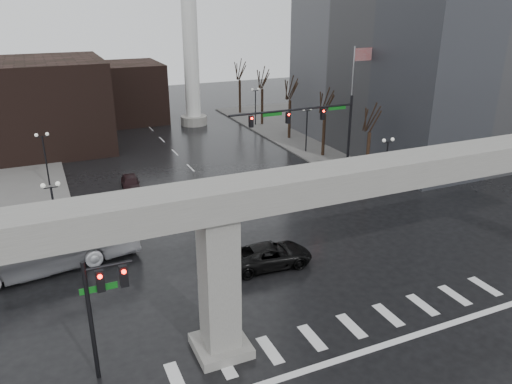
% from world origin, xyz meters
% --- Properties ---
extents(ground, '(160.00, 160.00, 0.00)m').
position_xyz_m(ground, '(0.00, 0.00, 0.00)').
color(ground, black).
rests_on(ground, ground).
extents(sidewalk_ne, '(28.00, 36.00, 0.15)m').
position_xyz_m(sidewalk_ne, '(26.00, 36.00, 0.07)').
color(sidewalk_ne, '#605E5C').
rests_on(sidewalk_ne, ground).
extents(elevated_guideway, '(48.00, 2.60, 8.70)m').
position_xyz_m(elevated_guideway, '(1.26, 0.00, 6.88)').
color(elevated_guideway, gray).
rests_on(elevated_guideway, ground).
extents(building_far_left, '(16.00, 14.00, 10.00)m').
position_xyz_m(building_far_left, '(-14.00, 42.00, 5.00)').
color(building_far_left, black).
rests_on(building_far_left, ground).
extents(building_far_mid, '(10.00, 10.00, 8.00)m').
position_xyz_m(building_far_mid, '(-2.00, 52.00, 4.00)').
color(building_far_mid, black).
rests_on(building_far_mid, ground).
extents(smokestack, '(3.60, 3.60, 30.00)m').
position_xyz_m(smokestack, '(6.00, 46.00, 13.35)').
color(smokestack, silver).
rests_on(smokestack, ground).
extents(signal_mast_arm, '(12.12, 0.43, 8.00)m').
position_xyz_m(signal_mast_arm, '(8.99, 18.80, 5.83)').
color(signal_mast_arm, black).
rests_on(signal_mast_arm, ground).
extents(signal_left_pole, '(2.30, 0.30, 6.00)m').
position_xyz_m(signal_left_pole, '(-12.25, 0.50, 4.07)').
color(signal_left_pole, black).
rests_on(signal_left_pole, ground).
extents(flagpole_assembly, '(2.06, 0.12, 12.00)m').
position_xyz_m(flagpole_assembly, '(15.29, 22.00, 7.53)').
color(flagpole_assembly, silver).
rests_on(flagpole_assembly, ground).
extents(lamp_right_0, '(1.22, 0.32, 5.11)m').
position_xyz_m(lamp_right_0, '(13.50, 14.00, 3.47)').
color(lamp_right_0, black).
rests_on(lamp_right_0, ground).
extents(lamp_right_1, '(1.22, 0.32, 5.11)m').
position_xyz_m(lamp_right_1, '(13.50, 28.00, 3.47)').
color(lamp_right_1, black).
rests_on(lamp_right_1, ground).
extents(lamp_right_2, '(1.22, 0.32, 5.11)m').
position_xyz_m(lamp_right_2, '(13.50, 42.00, 3.47)').
color(lamp_right_2, black).
rests_on(lamp_right_2, ground).
extents(lamp_left_0, '(1.22, 0.32, 5.11)m').
position_xyz_m(lamp_left_0, '(-13.50, 14.00, 3.47)').
color(lamp_left_0, black).
rests_on(lamp_left_0, ground).
extents(lamp_left_1, '(1.22, 0.32, 5.11)m').
position_xyz_m(lamp_left_1, '(-13.50, 28.00, 3.47)').
color(lamp_left_1, black).
rests_on(lamp_left_1, ground).
extents(lamp_left_2, '(1.22, 0.32, 5.11)m').
position_xyz_m(lamp_left_2, '(-13.50, 42.00, 3.47)').
color(lamp_left_2, black).
rests_on(lamp_left_2, ground).
extents(tree_right_0, '(1.09, 1.58, 7.50)m').
position_xyz_m(tree_right_0, '(14.53, 18.02, 2.79)').
color(tree_right_0, black).
rests_on(tree_right_0, ground).
extents(tree_right_1, '(1.09, 1.61, 7.67)m').
position_xyz_m(tree_right_1, '(14.53, 26.02, 2.85)').
color(tree_right_1, black).
rests_on(tree_right_1, ground).
extents(tree_right_2, '(1.10, 1.63, 7.85)m').
position_xyz_m(tree_right_2, '(14.53, 34.02, 2.91)').
color(tree_right_2, black).
rests_on(tree_right_2, ground).
extents(tree_right_3, '(1.11, 1.66, 8.02)m').
position_xyz_m(tree_right_3, '(14.53, 42.02, 2.98)').
color(tree_right_3, black).
rests_on(tree_right_3, ground).
extents(tree_right_4, '(1.12, 1.69, 8.19)m').
position_xyz_m(tree_right_4, '(14.53, 50.02, 3.04)').
color(tree_right_4, black).
rests_on(tree_right_4, ground).
extents(pickup_truck, '(5.68, 2.91, 1.54)m').
position_xyz_m(pickup_truck, '(-1.22, 6.54, 0.77)').
color(pickup_truck, black).
rests_on(pickup_truck, ground).
extents(city_bus, '(13.41, 4.65, 3.66)m').
position_xyz_m(city_bus, '(-15.23, 12.00, 1.83)').
color(city_bus, silver).
rests_on(city_bus, ground).
extents(far_car, '(1.92, 4.05, 1.34)m').
position_xyz_m(far_car, '(-6.79, 24.06, 0.67)').
color(far_car, black).
rests_on(far_car, ground).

